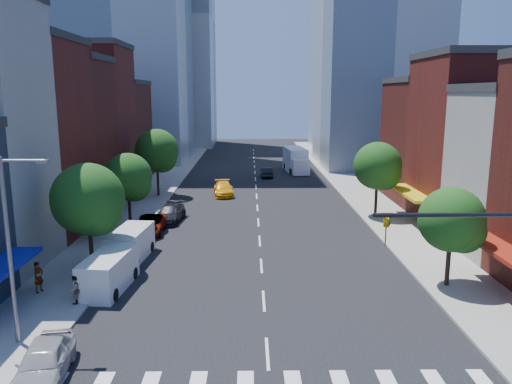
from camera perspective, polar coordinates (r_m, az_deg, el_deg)
ground at (r=24.44m, az=1.31°, el=-17.97°), size 220.00×220.00×0.00m
sidewalk_left at (r=63.53m, az=-11.33°, el=0.29°), size 5.00×120.00×0.15m
sidewalk_right at (r=63.85m, az=11.30°, el=0.34°), size 5.00×120.00×0.15m
bldg_left_2 at (r=46.60m, az=-26.54°, el=5.24°), size 12.00×9.00×16.00m
bldg_left_3 at (r=54.39m, az=-22.65°, el=5.73°), size 12.00×8.00×15.00m
bldg_left_4 at (r=62.27m, az=-19.83°, el=7.45°), size 12.00×9.00×17.00m
bldg_left_5 at (r=71.44m, az=-17.27°, el=6.40°), size 12.00×10.00×13.00m
bldg_right_2 at (r=50.48m, az=24.97°, el=5.18°), size 12.00×10.00×15.00m
bldg_right_3 at (r=59.70m, az=20.78°, el=5.32°), size 12.00×10.00×13.00m
tower_far_w at (r=118.66m, az=-9.58°, el=18.90°), size 18.00×18.00×56.00m
streetlight at (r=25.75m, az=-26.10°, el=-4.90°), size 2.25×0.25×9.00m
tree_left_near at (r=34.64m, az=-18.44°, el=-1.10°), size 4.80×4.80×7.30m
tree_left_mid at (r=45.11m, az=-14.25°, el=1.47°), size 4.20×4.20×6.65m
tree_left_far at (r=58.58m, az=-11.13°, el=4.46°), size 5.00×5.00×7.75m
tree_right_near at (r=32.71m, az=21.71°, el=-3.25°), size 4.00×4.00×6.20m
tree_right_far at (r=49.36m, az=13.91°, el=2.70°), size 4.60×4.60×7.20m
parked_car_front at (r=23.92m, az=-23.07°, el=-17.41°), size 2.49×4.97×1.63m
parked_car_second at (r=42.28m, az=-12.62°, el=-4.43°), size 1.53×4.23×1.39m
parked_car_third at (r=44.22m, az=-12.08°, el=-3.64°), size 2.51×5.38×1.49m
parked_car_rear at (r=47.74m, az=-9.81°, el=-2.42°), size 2.72×5.53×1.55m
cargo_van_near at (r=32.27m, az=-16.55°, el=-8.82°), size 2.61×5.45×2.24m
cargo_van_far at (r=37.47m, az=-14.22°, el=-5.87°), size 2.61×5.46×2.25m
taxi at (r=59.11m, az=-3.74°, el=0.36°), size 2.69×5.52×1.55m
traffic_car_oncoming at (r=71.78m, az=1.22°, el=2.27°), size 1.72×4.35×1.41m
traffic_car_far at (r=76.14m, az=5.38°, el=2.79°), size 1.82×4.51×1.54m
box_truck at (r=76.88m, az=4.56°, el=3.59°), size 3.50×9.15×3.60m
pedestrian_near at (r=32.99m, az=-23.60°, el=-8.90°), size 0.68×0.81×1.89m
pedestrian_far at (r=30.59m, az=-19.99°, el=-10.42°), size 0.96×1.02×1.67m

